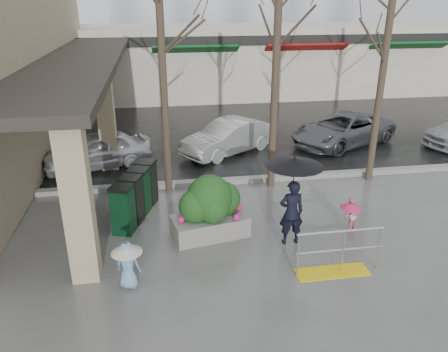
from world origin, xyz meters
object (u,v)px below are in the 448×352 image
object	(u,v)px
tree_west	(160,15)
news_boxes	(136,195)
handrail	(336,257)
car_a	(96,150)
tree_midwest	(278,9)
child_pink	(350,212)
child_blue	(128,260)
tree_mideast	(389,22)
car_b	(229,137)
car_c	(343,129)
woman	(293,190)
planter	(210,207)

from	to	relation	value
tree_west	news_boxes	size ratio (longest dim) A/B	2.93
handrail	car_a	xyz separation A→B (m)	(-5.72, 7.34, 0.25)
tree_midwest	child_pink	world-z (taller)	tree_midwest
child_pink	child_blue	world-z (taller)	child_blue
child_blue	news_boxes	world-z (taller)	news_boxes
tree_midwest	tree_mideast	bearing A→B (deg)	-0.00
car_b	car_c	size ratio (longest dim) A/B	0.84
woman	car_b	size ratio (longest dim) A/B	0.58
child_pink	handrail	bearing A→B (deg)	23.87
planter	news_boxes	distance (m)	2.26
tree_west	planter	bearing A→B (deg)	-71.81
handrail	planter	world-z (taller)	planter
car_a	news_boxes	bearing A→B (deg)	0.42
news_boxes	car_a	xyz separation A→B (m)	(-1.44, 4.00, -0.01)
planter	car_b	bearing A→B (deg)	76.09
handrail	car_b	xyz separation A→B (m)	(-0.95, 8.09, 0.25)
tree_midwest	car_a	distance (m)	7.65
child_pink	planter	xyz separation A→B (m)	(-3.50, 0.35, 0.24)
tree_midwest	child_pink	distance (m)	5.78
tree_midwest	car_a	world-z (taller)	tree_midwest
tree_mideast	car_c	distance (m)	5.61
woman	tree_mideast	bearing A→B (deg)	-137.74
child_pink	woman	bearing A→B (deg)	-22.73
news_boxes	child_blue	bearing A→B (deg)	-72.36
car_c	car_a	bearing A→B (deg)	-109.38
woman	planter	xyz separation A→B (m)	(-1.85, 0.67, -0.63)
woman	child_pink	xyz separation A→B (m)	(1.66, 0.33, -0.87)
tree_west	child_blue	distance (m)	6.49
tree_midwest	news_boxes	xyz separation A→B (m)	(-4.12, -1.46, -4.60)
planter	child_blue	bearing A→B (deg)	-136.19
woman	tree_midwest	bearing A→B (deg)	-97.68
planter	tree_west	bearing A→B (deg)	108.19
tree_midwest	car_a	size ratio (longest dim) A/B	1.89
child_blue	car_b	xyz separation A→B (m)	(3.41, 7.90, 0.00)
tree_west	tree_midwest	bearing A→B (deg)	0.00
child_pink	car_a	distance (m)	8.83
car_a	tree_midwest	bearing A→B (deg)	46.04
child_blue	car_a	xyz separation A→B (m)	(-1.36, 7.15, 0.00)
child_blue	car_c	distance (m)	11.57
car_c	handrail	bearing A→B (deg)	-50.03
planter	car_b	distance (m)	6.25
planter	car_a	world-z (taller)	planter
tree_mideast	child_pink	size ratio (longest dim) A/B	7.22
car_c	child_pink	bearing A→B (deg)	-47.84
woman	child_blue	xyz separation A→B (m)	(-3.76, -1.16, -0.77)
child_pink	tree_midwest	bearing A→B (deg)	-102.69
tree_mideast	car_c	size ratio (longest dim) A/B	1.43
handrail	child_pink	distance (m)	1.99
child_pink	news_boxes	size ratio (longest dim) A/B	0.39
woman	car_c	xyz separation A→B (m)	(4.37, 7.08, -0.77)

